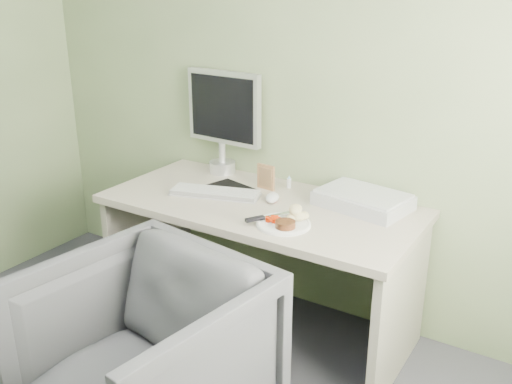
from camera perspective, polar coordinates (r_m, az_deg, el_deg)
The scene contains 15 objects.
wall_back at distance 3.03m, azimuth 4.25°, elevation 12.18°, with size 3.50×3.50×0.00m, color gray.
desk at distance 2.95m, azimuth 0.42°, elevation -4.36°, with size 1.60×0.75×0.73m.
plate at distance 2.61m, azimuth 2.78°, elevation -3.24°, with size 0.25×0.25×0.01m, color white.
steak at distance 2.55m, azimuth 2.95°, elevation -3.25°, with size 0.09×0.09×0.03m, color black.
potato_pile at distance 2.63m, azimuth 3.91°, elevation -2.19°, with size 0.11×0.08×0.06m, color tan.
carrot_heap at distance 2.61m, azimuth 1.73°, elevation -2.62°, with size 0.05×0.05×0.04m, color red.
steak_knife at distance 2.63m, azimuth 0.63°, elevation -2.57°, with size 0.14×0.22×0.02m.
mousepad at distance 3.06m, azimuth -2.93°, elevation 0.31°, with size 0.25×0.22×0.00m, color black.
keyboard at distance 2.97m, azimuth -4.11°, elevation -0.01°, with size 0.46×0.14×0.02m, color white.
computer_mouse at distance 2.88m, azimuth 1.65°, elevation -0.56°, with size 0.07×0.12×0.04m, color white.
photo_frame at distance 3.04m, azimuth 0.99°, elevation 1.51°, with size 0.11×0.01×0.14m, color #9A6D48.
eyedrop_bottle at distance 3.07m, azimuth 3.32°, elevation 0.99°, with size 0.02×0.02×0.07m.
scanner at distance 2.85m, azimuth 10.64°, elevation -0.85°, with size 0.43×0.29×0.07m, color #ADB0B4.
monitor at distance 3.26m, azimuth -3.27°, elevation 7.58°, with size 0.49×0.15×0.58m.
desk_chair at distance 2.37m, azimuth -11.18°, elevation -16.19°, with size 0.82×0.84×0.77m, color #393A3F.
Camera 1 is at (1.39, -0.66, 1.78)m, focal length 40.00 mm.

